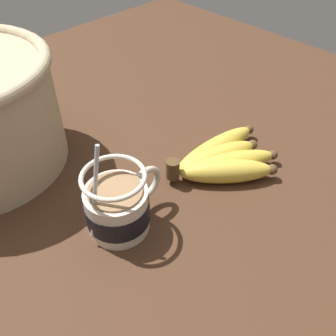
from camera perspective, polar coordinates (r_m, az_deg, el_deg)
table at (r=57.48cm, az=-1.17°, el=-2.92°), size 118.60×118.60×2.66cm
coffee_mug at (r=48.41cm, az=-7.62°, el=-5.85°), size 11.96×8.32×14.66cm
banana_bunch at (r=58.02cm, az=8.14°, el=1.25°), size 18.77×12.81×4.15cm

